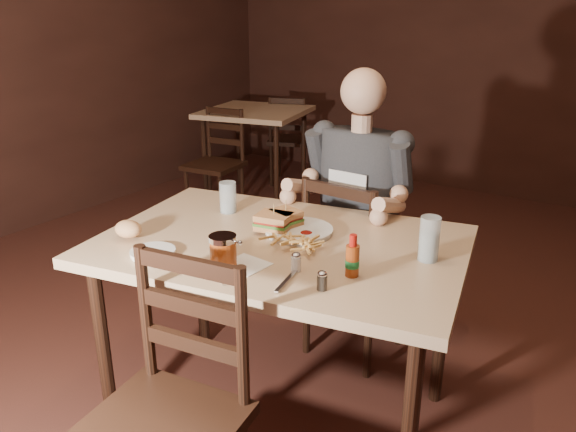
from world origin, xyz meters
The scene contains 24 objects.
room_shell centered at (0.00, 0.00, 1.40)m, with size 7.00×7.00×7.00m.
main_table centered at (-0.23, 0.04, 0.70)m, with size 1.43×1.09×0.77m.
bg_table centered at (-2.00, 2.26, 0.68)m, with size 0.95×0.95×0.77m.
chair_far centered at (-0.22, 0.64, 0.44)m, with size 0.41×0.44×0.88m, color black, non-canonical shape.
chair_near centered at (-0.18, -0.65, 0.45)m, with size 0.42×0.46×0.91m, color black, non-canonical shape.
bg_chair_far centered at (-2.00, 2.81, 0.41)m, with size 0.38×0.42×0.83m, color black, non-canonical shape.
bg_chair_near centered at (-2.00, 1.71, 0.42)m, with size 0.39×0.42×0.84m, color black, non-canonical shape.
diner centered at (-0.22, 0.59, 0.89)m, with size 0.51×0.40×0.88m, color #2F2F34, non-canonical shape.
dinner_plate centered at (-0.22, 0.14, 0.78)m, with size 0.25×0.25×0.01m, color white.
sandwich_left centered at (-0.28, 0.15, 0.83)m, with size 0.11×0.09×0.10m, color tan, non-canonical shape.
sandwich_right centered at (-0.30, 0.09, 0.84)m, with size 0.12×0.10×0.10m, color tan, non-canonical shape.
fries_pile centered at (-0.15, 0.01, 0.80)m, with size 0.25×0.18×0.04m, color tan, non-canonical shape.
ketchup_dollop centered at (-0.17, 0.11, 0.79)m, with size 0.04×0.04×0.01m, color maroon.
glass_left centered at (-0.58, 0.17, 0.83)m, with size 0.07×0.07×0.13m, color silver.
glass_right centered at (0.27, 0.17, 0.85)m, with size 0.07×0.07×0.15m, color silver.
hot_sauce centered at (0.11, -0.07, 0.84)m, with size 0.04×0.04×0.14m, color #8A360F, non-canonical shape.
salt_shaker centered at (-0.05, -0.14, 0.80)m, with size 0.03×0.03×0.06m, color white, non-canonical shape.
pepper_shaker centered at (0.08, -0.20, 0.80)m, with size 0.03×0.03×0.06m, color #38332D, non-canonical shape.
syrup_dispenser centered at (-0.25, -0.25, 0.83)m, with size 0.09×0.09×0.11m, color #8A360F, non-canonical shape.
napkin centered at (-0.21, -0.19, 0.77)m, with size 0.13×0.13×0.00m, color white.
knife centered at (-0.24, -0.28, 0.78)m, with size 0.01×0.20×0.00m, color silver.
fork centered at (-0.03, -0.21, 0.78)m, with size 0.01×0.18×0.01m, color silver.
side_plate centered at (-0.52, -0.30, 0.78)m, with size 0.15×0.15×0.01m, color white.
bread_roll centered at (-0.69, -0.26, 0.81)m, with size 0.10×0.09×0.06m, color tan.
Camera 1 is at (0.82, -1.50, 1.55)m, focal length 35.00 mm.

